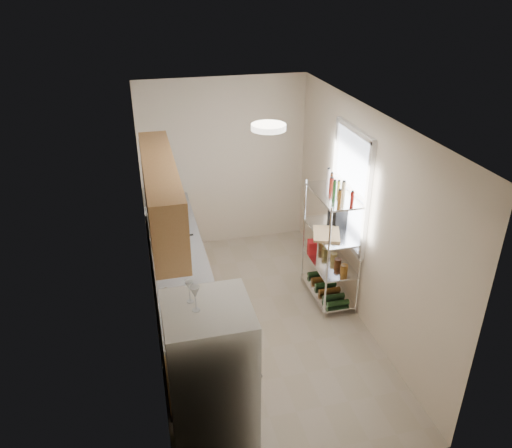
{
  "coord_description": "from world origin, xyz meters",
  "views": [
    {
      "loc": [
        -1.25,
        -4.83,
        3.92
      ],
      "look_at": [
        0.01,
        0.25,
        1.25
      ],
      "focal_mm": 35.0,
      "sensor_mm": 36.0,
      "label": 1
    }
  ],
  "objects_px": {
    "frying_pan_large": "(170,237)",
    "cutting_board": "(326,234)",
    "refrigerator": "(212,389)",
    "rice_cooker": "(177,237)",
    "espresso_machine": "(338,213)"
  },
  "relations": [
    {
      "from": "refrigerator",
      "to": "frying_pan_large",
      "type": "relative_size",
      "value": 6.28
    },
    {
      "from": "cutting_board",
      "to": "espresso_machine",
      "type": "xyz_separation_m",
      "value": [
        0.24,
        0.26,
        0.13
      ]
    },
    {
      "from": "cutting_board",
      "to": "rice_cooker",
      "type": "bearing_deg",
      "value": 167.39
    },
    {
      "from": "frying_pan_large",
      "to": "espresso_machine",
      "type": "height_order",
      "value": "espresso_machine"
    },
    {
      "from": "rice_cooker",
      "to": "cutting_board",
      "type": "xyz_separation_m",
      "value": [
        1.79,
        -0.4,
        0.01
      ]
    },
    {
      "from": "frying_pan_large",
      "to": "espresso_machine",
      "type": "relative_size",
      "value": 0.91
    },
    {
      "from": "cutting_board",
      "to": "refrigerator",
      "type": "bearing_deg",
      "value": -131.8
    },
    {
      "from": "cutting_board",
      "to": "espresso_machine",
      "type": "height_order",
      "value": "espresso_machine"
    },
    {
      "from": "rice_cooker",
      "to": "espresso_machine",
      "type": "xyz_separation_m",
      "value": [
        2.03,
        -0.14,
        0.14
      ]
    },
    {
      "from": "refrigerator",
      "to": "cutting_board",
      "type": "height_order",
      "value": "refrigerator"
    },
    {
      "from": "refrigerator",
      "to": "frying_pan_large",
      "type": "xyz_separation_m",
      "value": [
        -0.11,
        2.54,
        0.1
      ]
    },
    {
      "from": "rice_cooker",
      "to": "frying_pan_large",
      "type": "relative_size",
      "value": 1.05
    },
    {
      "from": "refrigerator",
      "to": "frying_pan_large",
      "type": "height_order",
      "value": "refrigerator"
    },
    {
      "from": "frying_pan_large",
      "to": "cutting_board",
      "type": "bearing_deg",
      "value": -16.71
    },
    {
      "from": "frying_pan_large",
      "to": "cutting_board",
      "type": "distance_m",
      "value": 1.96
    }
  ]
}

